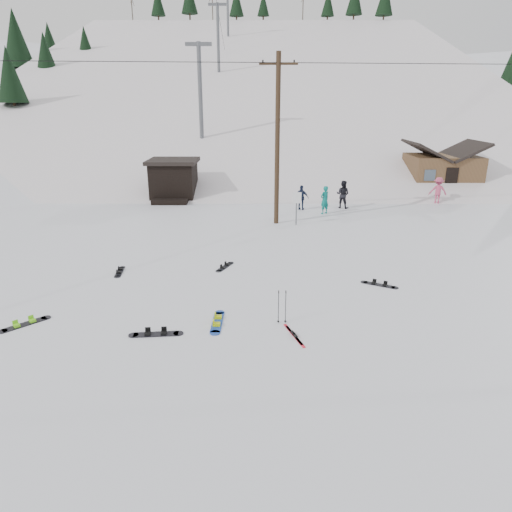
{
  "coord_description": "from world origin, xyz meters",
  "views": [
    {
      "loc": [
        1.0,
        -11.21,
        6.58
      ],
      "look_at": [
        0.91,
        4.02,
        1.4
      ],
      "focal_mm": 32.0,
      "sensor_mm": 36.0,
      "label": 1
    }
  ],
  "objects_px": {
    "hero_snowboard": "(217,322)",
    "hero_skis": "(294,335)",
    "utility_pole": "(277,139)",
    "cabin": "(441,171)"
  },
  "relations": [
    {
      "from": "hero_snowboard",
      "to": "cabin",
      "type": "bearing_deg",
      "value": -33.31
    },
    {
      "from": "utility_pole",
      "to": "cabin",
      "type": "xyz_separation_m",
      "value": [
        13.0,
        10.0,
        -3.2
      ]
    },
    {
      "from": "cabin",
      "to": "utility_pole",
      "type": "bearing_deg",
      "value": -142.44
    },
    {
      "from": "utility_pole",
      "to": "cabin",
      "type": "relative_size",
      "value": 1.67
    },
    {
      "from": "cabin",
      "to": "hero_skis",
      "type": "distance_m",
      "value": 26.6
    },
    {
      "from": "hero_snowboard",
      "to": "hero_skis",
      "type": "bearing_deg",
      "value": -108.43
    },
    {
      "from": "utility_pole",
      "to": "hero_snowboard",
      "type": "distance_m",
      "value": 13.41
    },
    {
      "from": "utility_pole",
      "to": "hero_skis",
      "type": "distance_m",
      "value": 13.99
    },
    {
      "from": "utility_pole",
      "to": "hero_skis",
      "type": "relative_size",
      "value": 6.24
    },
    {
      "from": "utility_pole",
      "to": "hero_skis",
      "type": "height_order",
      "value": "utility_pole"
    }
  ]
}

